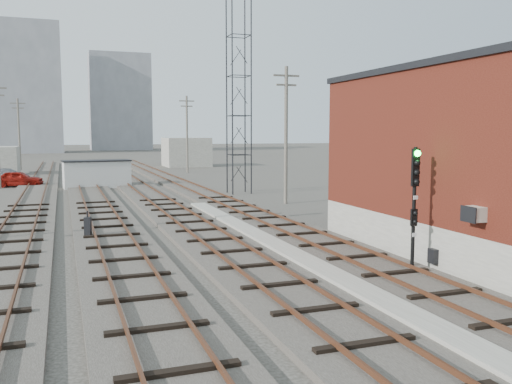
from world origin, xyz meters
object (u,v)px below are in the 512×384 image
car_red (18,179)px  signal_mast (415,198)px  site_trailer (97,174)px  car_grey (8,175)px  switch_stand (88,227)px

car_red → signal_mast: bearing=-148.4°
site_trailer → car_red: site_trailer is taller
signal_mast → site_trailer: signal_mast is taller
signal_mast → car_grey: bearing=110.7°
switch_stand → signal_mast: bearing=-24.0°
switch_stand → car_red: bearing=118.9°
site_trailer → signal_mast: bearing=-80.0°
site_trailer → car_grey: bearing=124.5°
car_red → car_grey: (-1.43, 6.81, -0.09)m
site_trailer → car_red: (-6.43, 2.99, -0.50)m
switch_stand → car_red: car_red is taller
switch_stand → car_grey: size_ratio=0.28×
site_trailer → car_red: 7.11m
signal_mast → car_grey: size_ratio=1.01×
signal_mast → switch_stand: bearing=137.0°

